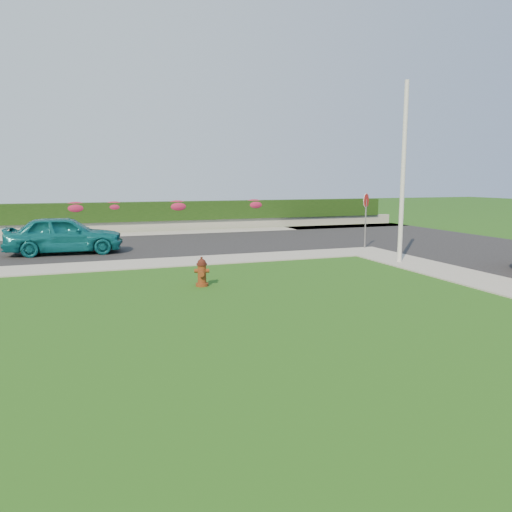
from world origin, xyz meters
name	(u,v)px	position (x,y,z in m)	size (l,w,h in m)	color
ground	(306,328)	(0.00, 0.00, 0.00)	(120.00, 120.00, 0.00)	black
street_far	(61,249)	(-5.00, 14.00, 0.02)	(26.00, 8.00, 0.04)	black
sidewalk_far	(25,270)	(-6.00, 9.00, 0.02)	(24.00, 2.00, 0.04)	gray
curb_corner	(365,251)	(7.00, 9.00, 0.02)	(2.00, 2.00, 0.04)	gray
sidewalk_beyond	(141,234)	(-1.00, 19.00, 0.02)	(34.00, 2.00, 0.04)	gray
retaining_wall	(137,226)	(-1.00, 20.50, 0.30)	(34.00, 0.40, 0.60)	gray
hedge	(137,212)	(-1.00, 20.60, 1.15)	(32.00, 0.90, 1.10)	black
fire_hydrant	(202,272)	(-1.04, 4.68, 0.40)	(0.44, 0.41, 0.84)	#551F0D
sedan_teal	(64,235)	(-4.79, 12.46, 0.81)	(1.81, 4.50, 1.53)	#0E606A
utility_pole	(403,174)	(6.69, 6.19, 3.20)	(0.16, 0.16, 6.40)	silver
stop_sign	(366,208)	(7.51, 9.81, 1.79)	(0.53, 0.42, 2.43)	slate
flower_clump_c	(76,208)	(-4.31, 20.50, 1.43)	(1.37, 0.88, 0.69)	#AD1D4F
flower_clump_d	(114,207)	(-2.25, 20.50, 1.46)	(1.23, 0.79, 0.62)	#AD1D4F
flower_clump_e	(177,206)	(1.35, 20.50, 1.42)	(1.43, 0.92, 0.71)	#AD1D4F
flower_clump_f	(254,205)	(6.18, 20.50, 1.43)	(1.36, 0.87, 0.68)	#AD1D4F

